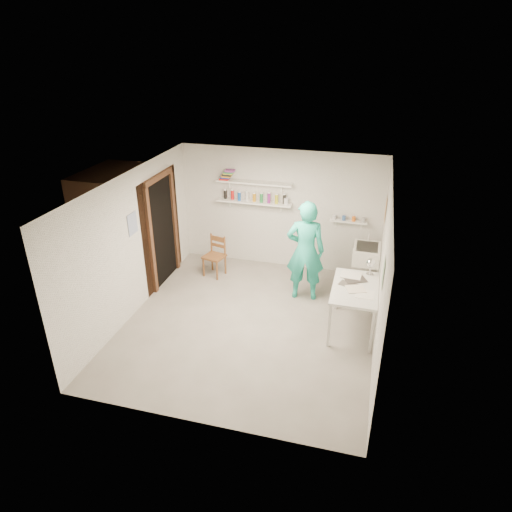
% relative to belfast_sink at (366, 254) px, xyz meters
% --- Properties ---
extents(floor, '(4.00, 4.50, 0.02)m').
position_rel_belfast_sink_xyz_m(floor, '(-1.75, -1.70, -0.71)').
color(floor, slate).
rests_on(floor, ground).
extents(ceiling, '(4.00, 4.50, 0.02)m').
position_rel_belfast_sink_xyz_m(ceiling, '(-1.75, -1.70, 1.71)').
color(ceiling, silver).
rests_on(ceiling, wall_back).
extents(wall_back, '(4.00, 0.02, 2.40)m').
position_rel_belfast_sink_xyz_m(wall_back, '(-1.75, 0.56, 0.50)').
color(wall_back, silver).
rests_on(wall_back, ground).
extents(wall_front, '(4.00, 0.02, 2.40)m').
position_rel_belfast_sink_xyz_m(wall_front, '(-1.75, -3.96, 0.50)').
color(wall_front, silver).
rests_on(wall_front, ground).
extents(wall_left, '(0.02, 4.50, 2.40)m').
position_rel_belfast_sink_xyz_m(wall_left, '(-3.76, -1.70, 0.50)').
color(wall_left, silver).
rests_on(wall_left, ground).
extents(wall_right, '(0.02, 4.50, 2.40)m').
position_rel_belfast_sink_xyz_m(wall_right, '(0.26, -1.70, 0.50)').
color(wall_right, silver).
rests_on(wall_right, ground).
extents(doorway_recess, '(0.02, 0.90, 2.00)m').
position_rel_belfast_sink_xyz_m(doorway_recess, '(-3.74, -0.65, 0.30)').
color(doorway_recess, black).
rests_on(doorway_recess, wall_left).
extents(corridor_box, '(1.40, 1.50, 2.10)m').
position_rel_belfast_sink_xyz_m(corridor_box, '(-4.45, -0.65, 0.35)').
color(corridor_box, brown).
rests_on(corridor_box, ground).
extents(door_lintel, '(0.06, 1.05, 0.10)m').
position_rel_belfast_sink_xyz_m(door_lintel, '(-3.72, -0.65, 1.35)').
color(door_lintel, brown).
rests_on(door_lintel, wall_left).
extents(door_jamb_near, '(0.06, 0.10, 2.00)m').
position_rel_belfast_sink_xyz_m(door_jamb_near, '(-3.72, -1.15, 0.30)').
color(door_jamb_near, brown).
rests_on(door_jamb_near, ground).
extents(door_jamb_far, '(0.06, 0.10, 2.00)m').
position_rel_belfast_sink_xyz_m(door_jamb_far, '(-3.72, -0.15, 0.30)').
color(door_jamb_far, brown).
rests_on(door_jamb_far, ground).
extents(shelf_lower, '(1.50, 0.22, 0.03)m').
position_rel_belfast_sink_xyz_m(shelf_lower, '(-2.25, 0.43, 0.65)').
color(shelf_lower, white).
rests_on(shelf_lower, wall_back).
extents(shelf_upper, '(1.50, 0.22, 0.03)m').
position_rel_belfast_sink_xyz_m(shelf_upper, '(-2.25, 0.43, 1.05)').
color(shelf_upper, white).
rests_on(shelf_upper, wall_back).
extents(ledge_shelf, '(0.70, 0.14, 0.03)m').
position_rel_belfast_sink_xyz_m(ledge_shelf, '(-0.40, 0.47, 0.42)').
color(ledge_shelf, white).
rests_on(ledge_shelf, wall_back).
extents(poster_left, '(0.01, 0.28, 0.36)m').
position_rel_belfast_sink_xyz_m(poster_left, '(-3.74, -1.65, 0.85)').
color(poster_left, '#334C7F').
rests_on(poster_left, wall_left).
extents(poster_right_a, '(0.01, 0.34, 0.42)m').
position_rel_belfast_sink_xyz_m(poster_right_a, '(0.24, 0.10, 0.85)').
color(poster_right_a, '#995933').
rests_on(poster_right_a, wall_right).
extents(poster_right_b, '(0.01, 0.30, 0.38)m').
position_rel_belfast_sink_xyz_m(poster_right_b, '(0.24, -2.25, 0.80)').
color(poster_right_b, '#3F724C').
rests_on(poster_right_b, wall_right).
extents(belfast_sink, '(0.48, 0.60, 0.30)m').
position_rel_belfast_sink_xyz_m(belfast_sink, '(0.00, 0.00, 0.00)').
color(belfast_sink, white).
rests_on(belfast_sink, wall_right).
extents(man, '(0.72, 0.52, 1.84)m').
position_rel_belfast_sink_xyz_m(man, '(-1.04, -0.63, 0.22)').
color(man, '#23B099').
rests_on(man, ground).
extents(wall_clock, '(0.33, 0.08, 0.33)m').
position_rel_belfast_sink_xyz_m(wall_clock, '(-1.01, -0.41, 0.53)').
color(wall_clock, beige).
rests_on(wall_clock, man).
extents(wooden_chair, '(0.45, 0.44, 0.81)m').
position_rel_belfast_sink_xyz_m(wooden_chair, '(-2.88, -0.26, -0.30)').
color(wooden_chair, brown).
rests_on(wooden_chair, ground).
extents(work_table, '(0.71, 1.18, 0.78)m').
position_rel_belfast_sink_xyz_m(work_table, '(-0.11, -1.44, -0.31)').
color(work_table, silver).
rests_on(work_table, ground).
extents(desk_lamp, '(0.15, 0.15, 0.15)m').
position_rel_belfast_sink_xyz_m(desk_lamp, '(0.08, -0.97, 0.30)').
color(desk_lamp, silver).
rests_on(desk_lamp, work_table).
extents(spray_cans, '(1.31, 0.06, 0.17)m').
position_rel_belfast_sink_xyz_m(spray_cans, '(-2.25, 0.43, 0.75)').
color(spray_cans, black).
rests_on(spray_cans, shelf_lower).
extents(book_stack, '(0.30, 0.14, 0.20)m').
position_rel_belfast_sink_xyz_m(book_stack, '(-2.79, 0.43, 1.16)').
color(book_stack, red).
rests_on(book_stack, shelf_upper).
extents(ledge_pots, '(0.48, 0.07, 0.09)m').
position_rel_belfast_sink_xyz_m(ledge_pots, '(-0.40, 0.47, 0.48)').
color(ledge_pots, silver).
rests_on(ledge_pots, ledge_shelf).
extents(papers, '(0.30, 0.22, 0.02)m').
position_rel_belfast_sink_xyz_m(papers, '(-0.11, -1.44, 0.09)').
color(papers, silver).
rests_on(papers, work_table).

